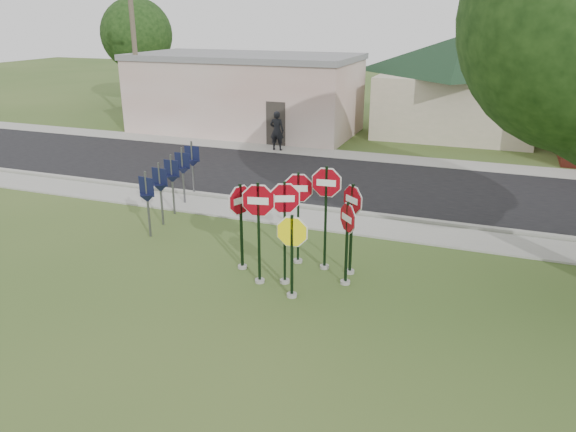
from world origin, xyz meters
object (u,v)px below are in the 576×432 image
at_px(pedestrian, 277,131).
at_px(stop_sign_left, 259,219).
at_px(utility_pole_near, 134,40).
at_px(stop_sign_center, 285,219).
at_px(stop_sign_yellow, 292,247).

bearing_deg(pedestrian, stop_sign_left, 105.75).
bearing_deg(utility_pole_near, stop_sign_left, -47.27).
relative_size(stop_sign_center, pedestrian, 1.44).
relative_size(stop_sign_left, utility_pole_near, 0.28).
xyz_separation_m(stop_sign_center, utility_pole_near, (-13.82, 14.13, 3.30)).
height_order(stop_sign_center, pedestrian, stop_sign_center).
bearing_deg(stop_sign_center, pedestrian, 112.51).
bearing_deg(stop_sign_left, utility_pole_near, 132.73).
distance_m(stop_sign_yellow, utility_pole_near, 20.83).
xyz_separation_m(stop_sign_yellow, pedestrian, (-5.79, 13.60, -0.26)).
relative_size(stop_sign_yellow, stop_sign_left, 0.80).
bearing_deg(stop_sign_yellow, pedestrian, 113.08).
bearing_deg(utility_pole_near, pedestrian, -7.77).
bearing_deg(pedestrian, stop_sign_center, 108.27).
xyz_separation_m(stop_sign_center, stop_sign_left, (-0.58, -0.20, 0.01)).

